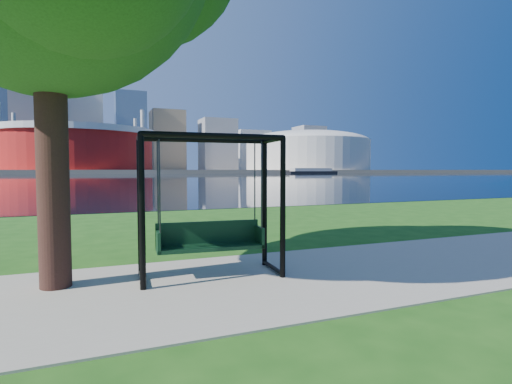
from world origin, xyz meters
TOP-DOWN VIEW (x-y plane):
  - ground at (0.00, 0.00)m, footprint 900.00×900.00m
  - path at (0.00, -0.50)m, footprint 120.00×4.00m
  - river at (0.00, 102.00)m, footprint 900.00×180.00m
  - far_bank at (0.00, 306.00)m, footprint 900.00×228.00m
  - stadium at (-10.00, 235.00)m, footprint 83.00×83.00m
  - arena at (135.00, 235.00)m, footprint 84.00×84.00m
  - skyline at (-4.27, 319.39)m, footprint 392.00×66.00m
  - swing at (-0.60, 0.11)m, footprint 2.55×1.26m
  - barge at (110.08, 186.83)m, footprint 29.38×7.89m

SIDE VIEW (x-z plane):
  - ground at x=0.00m, z-range 0.00..0.00m
  - river at x=0.00m, z-range 0.00..0.02m
  - path at x=0.00m, z-range 0.00..0.03m
  - far_bank at x=0.00m, z-range 0.00..2.00m
  - swing at x=-0.60m, z-range -0.04..2.50m
  - barge at x=110.08m, z-range -0.14..2.80m
  - stadium at x=-10.00m, z-range -1.77..30.23m
  - arena at x=135.00m, z-range 2.59..29.15m
  - skyline at x=-4.27m, z-range -12.36..84.14m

